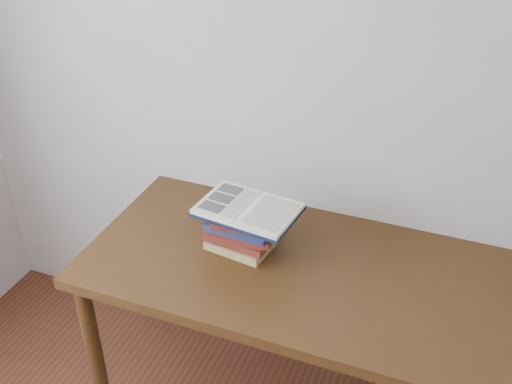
% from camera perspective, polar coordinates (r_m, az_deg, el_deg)
% --- Properties ---
extents(desk, '(1.49, 0.75, 0.80)m').
position_cam_1_polar(desk, '(2.18, 3.69, -8.91)').
color(desk, '#3F270F').
rests_on(desk, ground).
extents(book_stack, '(0.27, 0.20, 0.18)m').
position_cam_1_polar(book_stack, '(2.13, -1.41, -3.42)').
color(book_stack, '#998C4F').
rests_on(book_stack, desk).
extents(open_book, '(0.36, 0.27, 0.03)m').
position_cam_1_polar(open_book, '(2.04, -0.76, -1.66)').
color(open_book, black).
rests_on(open_book, book_stack).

